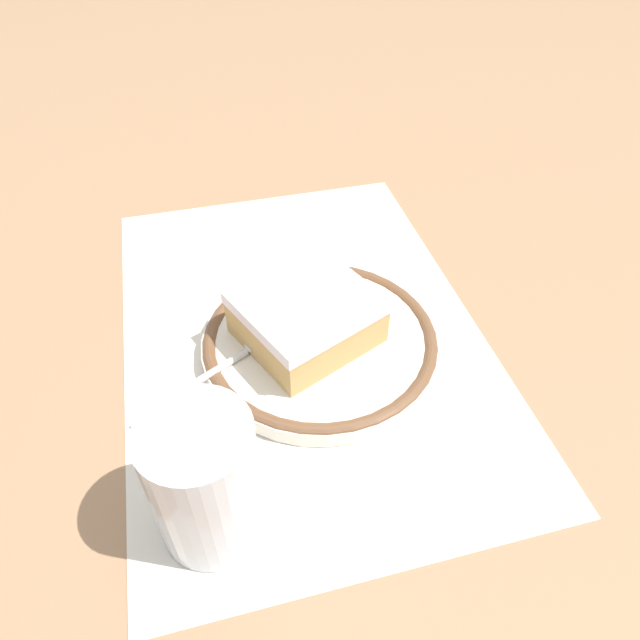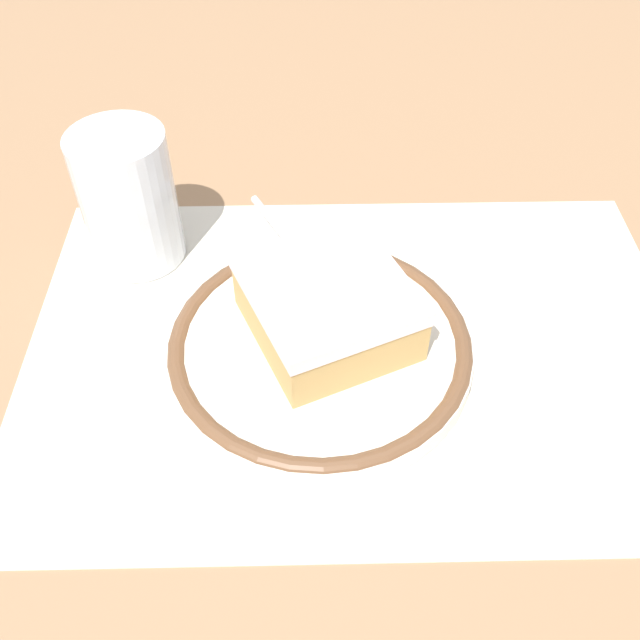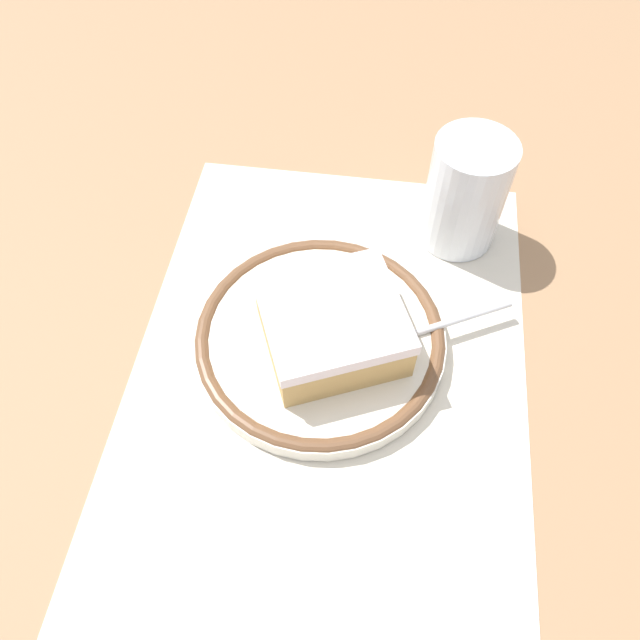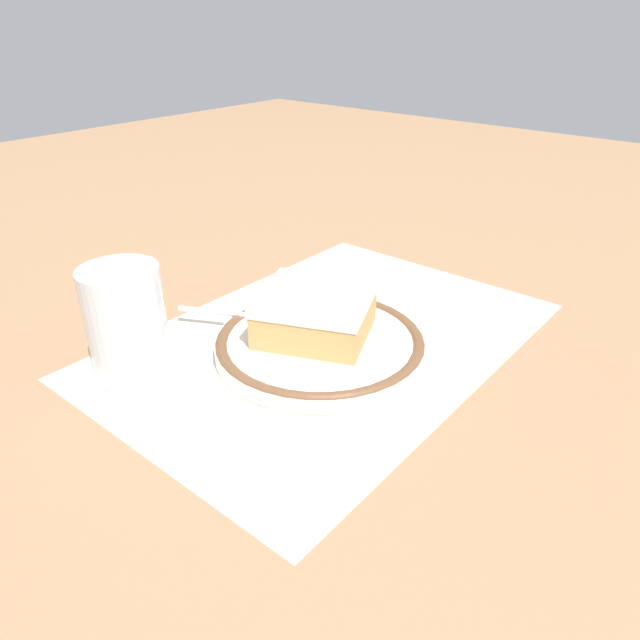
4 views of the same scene
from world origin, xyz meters
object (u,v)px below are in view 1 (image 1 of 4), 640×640
spoon (245,351)px  cup (207,487)px  cake_slice (301,318)px  plate (320,342)px

spoon → cup: bearing=-17.8°
cake_slice → spoon: size_ratio=1.05×
cake_slice → cup: bearing=-33.2°
plate → cake_slice: size_ratio=1.52×
spoon → cup: size_ratio=1.22×
plate → spoon: 0.06m
plate → cup: 0.17m
spoon → cake_slice: bearing=100.7°
plate → cup: cup is taller
cake_slice → cup: cup is taller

